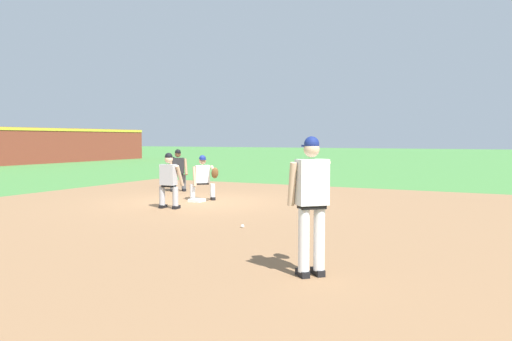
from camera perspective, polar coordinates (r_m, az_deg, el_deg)
name	(u,v)px	position (r m, az deg, el deg)	size (l,w,h in m)	color
ground_plane	(197,202)	(14.53, -6.78, -3.58)	(160.00, 160.00, 0.00)	#47843D
infield_dirt_patch	(233,225)	(10.58, -2.67, -6.27)	(18.00, 18.00, 0.01)	#936B47
first_base_bag	(197,200)	(14.52, -6.78, -3.40)	(0.38, 0.38, 0.09)	white
baseball	(243,226)	(10.26, -1.55, -6.38)	(0.07, 0.07, 0.07)	white
pitcher	(312,197)	(6.63, 6.38, -3.04)	(0.85, 0.56, 1.86)	black
first_baseman	(204,176)	(14.74, -6.01, -0.61)	(0.75, 1.08, 1.34)	black
baserunner	(169,178)	(13.16, -9.93, -0.90)	(0.47, 0.62, 1.46)	black
umpire	(178,169)	(17.40, -8.91, 0.22)	(0.67, 0.67, 1.46)	black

